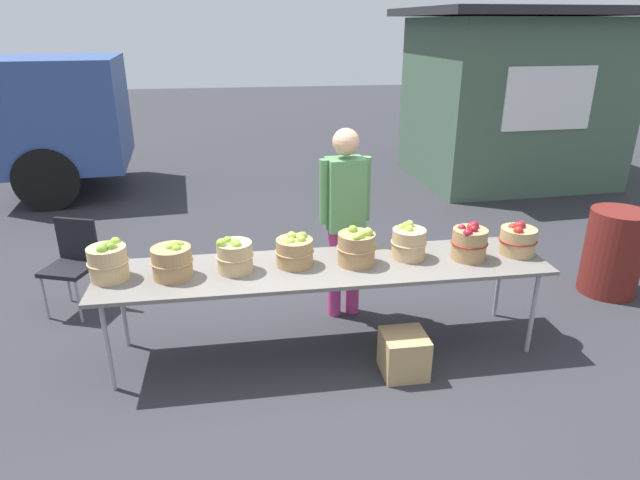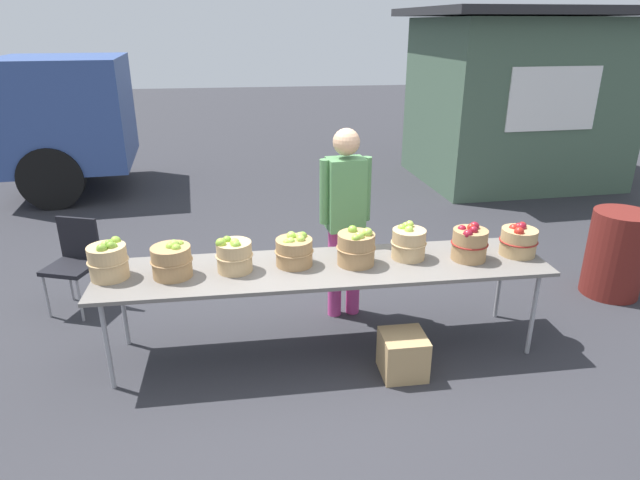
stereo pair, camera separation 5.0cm
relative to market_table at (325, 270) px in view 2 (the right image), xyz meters
name	(u,v)px [view 2 (the right image)]	position (x,y,z in m)	size (l,w,h in m)	color
ground_plane	(325,348)	(0.00, 0.00, -0.72)	(40.00, 40.00, 0.00)	#2D2D33
market_table	(325,270)	(0.00, 0.00, 0.00)	(3.50, 0.76, 0.75)	slate
apple_basket_green_0	(108,260)	(-1.62, 0.02, 0.17)	(0.30, 0.30, 0.30)	tan
apple_basket_green_1	(172,261)	(-1.16, -0.02, 0.16)	(0.31, 0.31, 0.28)	#A87F51
apple_basket_green_2	(234,255)	(-0.70, 0.01, 0.16)	(0.29, 0.29, 0.28)	tan
apple_basket_green_3	(294,251)	(-0.24, 0.06, 0.15)	(0.31, 0.31, 0.26)	#A87F51
apple_basket_green_4	(356,248)	(0.24, 0.01, 0.17)	(0.31, 0.31, 0.31)	#A87F51
apple_basket_green_5	(408,243)	(0.68, 0.07, 0.16)	(0.29, 0.29, 0.29)	tan
apple_basket_red_0	(469,243)	(1.16, -0.03, 0.17)	(0.29, 0.29, 0.30)	#A87F51
apple_basket_red_1	(518,240)	(1.59, 0.01, 0.15)	(0.31, 0.31, 0.27)	tan
vendor_adult	(345,210)	(0.26, 0.56, 0.29)	(0.45, 0.26, 1.72)	#CC3F8C
food_kiosk	(516,97)	(3.91, 4.83, 0.67)	(3.63, 3.06, 2.74)	#47604C
folding_chair	(74,257)	(-2.18, 1.04, -0.21)	(0.51, 0.51, 0.86)	black
trash_barrel	(616,254)	(2.95, 0.59, -0.29)	(0.54, 0.54, 0.85)	maroon
produce_crate	(403,354)	(0.54, -0.42, -0.55)	(0.33, 0.33, 0.33)	tan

